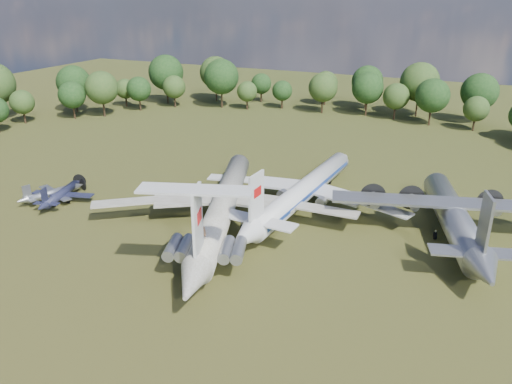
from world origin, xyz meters
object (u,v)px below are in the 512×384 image
at_px(small_prop_west, 61,196).
at_px(small_prop_northwest, 53,195).
at_px(tu104_jet, 304,194).
at_px(person_on_il62, 204,232).
at_px(il62_airliner, 223,210).
at_px(an12_transport, 453,221).

height_order(small_prop_west, small_prop_northwest, small_prop_west).
bearing_deg(small_prop_west, small_prop_northwest, 161.34).
relative_size(tu104_jet, person_on_il62, 28.91).
relative_size(small_prop_west, person_on_il62, 8.93).
bearing_deg(small_prop_west, il62_airliner, -8.51).
distance_m(tu104_jet, small_prop_west, 41.28).
bearing_deg(an12_transport, small_prop_west, 176.34).
relative_size(an12_transport, small_prop_west, 2.66).
relative_size(tu104_jet, small_prop_west, 3.24).
relative_size(il62_airliner, an12_transport, 1.36).
distance_m(il62_airliner, tu104_jet, 14.61).
relative_size(tu104_jet, small_prop_northwest, 3.68).
bearing_deg(il62_airliner, small_prop_northwest, 166.97).
bearing_deg(small_prop_northwest, person_on_il62, 3.72).
xyz_separation_m(small_prop_northwest, person_on_il62, (36.36, -10.68, 5.11)).
xyz_separation_m(small_prop_west, small_prop_northwest, (-2.14, 0.14, -0.13)).
bearing_deg(tu104_jet, an12_transport, 1.14).
xyz_separation_m(il62_airliner, tu104_jet, (9.02, 11.49, -0.23)).
bearing_deg(il62_airliner, tu104_jet, 33.06).
bearing_deg(small_prop_west, an12_transport, -2.62).
xyz_separation_m(an12_transport, small_prop_west, (-61.86, -13.54, -1.50)).
bearing_deg(tu104_jet, il62_airliner, -123.82).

